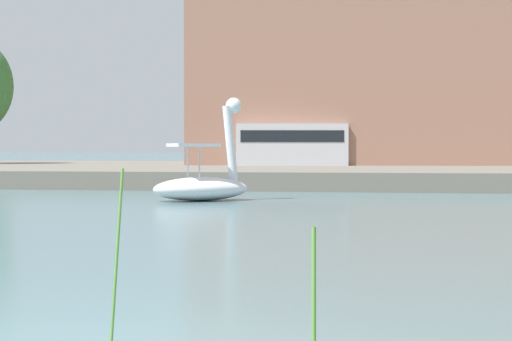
# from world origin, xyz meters

# --- Properties ---
(shore_bank_far) EXTENTS (114.88, 24.15, 0.58)m
(shore_bank_far) POSITION_xyz_m (0.00, 33.44, 0.29)
(shore_bank_far) COLOR #6B665B
(shore_bank_far) RESTS_ON ground_plane
(swan_boat) EXTENTS (2.71, 2.39, 2.58)m
(swan_boat) POSITION_xyz_m (-2.98, 16.54, 0.47)
(swan_boat) COLOR white
(swan_boat) RESTS_ON ground_plane
(parked_van) EXTENTS (4.97, 2.57, 1.77)m
(parked_van) POSITION_xyz_m (-2.91, 32.85, 1.54)
(parked_van) COLOR silver
(parked_van) RESTS_ON shore_bank_far
(apartment_block) EXTENTS (19.56, 14.69, 14.98)m
(apartment_block) POSITION_xyz_m (1.20, 39.41, 8.07)
(apartment_block) COLOR #996B56
(apartment_block) RESTS_ON shore_bank_far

